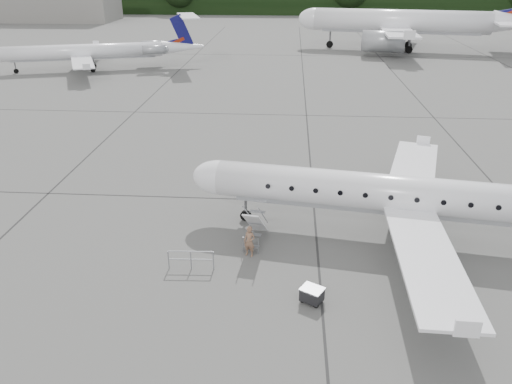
# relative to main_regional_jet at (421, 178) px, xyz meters

# --- Properties ---
(ground) EXTENTS (320.00, 320.00, 0.00)m
(ground) POSITION_rel_main_regional_jet_xyz_m (-2.01, -3.47, -3.57)
(ground) COLOR #5A5A57
(ground) RESTS_ON ground
(treeline) EXTENTS (260.00, 4.00, 8.00)m
(treeline) POSITION_rel_main_regional_jet_xyz_m (-2.01, 126.53, 0.43)
(treeline) COLOR black
(treeline) RESTS_ON ground
(terminal_building) EXTENTS (40.00, 14.00, 10.00)m
(terminal_building) POSITION_rel_main_regional_jet_xyz_m (-72.01, 106.53, 1.43)
(terminal_building) COLOR gray
(terminal_building) RESTS_ON ground
(main_regional_jet) EXTENTS (30.59, 24.10, 7.14)m
(main_regional_jet) POSITION_rel_main_regional_jet_xyz_m (0.00, 0.00, 0.00)
(main_regional_jet) COLOR white
(main_regional_jet) RESTS_ON ground
(airstair) EXTENTS (1.22, 2.58, 2.24)m
(airstair) POSITION_rel_main_regional_jet_xyz_m (-8.51, -0.98, -2.45)
(airstair) COLOR white
(airstair) RESTS_ON ground
(passenger) EXTENTS (0.71, 0.59, 1.66)m
(passenger) POSITION_rel_main_regional_jet_xyz_m (-8.72, -2.35, -2.74)
(passenger) COLOR #856049
(passenger) RESTS_ON ground
(safety_railing) EXTENTS (2.20, 0.18, 1.00)m
(safety_railing) POSITION_rel_main_regional_jet_xyz_m (-11.48, -3.79, -3.07)
(safety_railing) COLOR gray
(safety_railing) RESTS_ON ground
(baggage_cart) EXTENTS (1.15, 1.08, 0.78)m
(baggage_cart) POSITION_rel_main_regional_jet_xyz_m (-5.66, -6.03, -3.18)
(baggage_cart) COLOR black
(baggage_cart) RESTS_ON ground
(bg_narrowbody) EXTENTS (40.74, 32.48, 13.15)m
(bg_narrowbody) POSITION_rel_main_regional_jet_xyz_m (11.16, 64.89, 3.01)
(bg_narrowbody) COLOR white
(bg_narrowbody) RESTS_ON ground
(bg_regional_left) EXTENTS (31.64, 26.61, 7.11)m
(bg_regional_left) POSITION_rel_main_regional_jet_xyz_m (-35.27, 44.09, -0.01)
(bg_regional_left) COLOR white
(bg_regional_left) RESTS_ON ground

